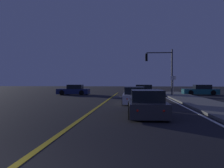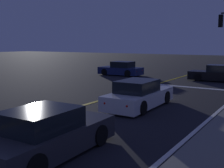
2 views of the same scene
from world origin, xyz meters
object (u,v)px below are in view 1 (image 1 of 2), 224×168
at_px(car_side_waiting_navy, 74,90).
at_px(car_lead_oncoming_white, 134,96).
at_px(car_following_oncoming_teal, 201,90).
at_px(car_mid_block_black, 142,90).
at_px(traffic_signal_near_right, 162,65).
at_px(street_sign_corner, 173,83).
at_px(car_distant_tail_charcoal, 147,105).

xyz_separation_m(car_side_waiting_navy, car_lead_oncoming_white, (7.95, -11.58, 0.00)).
relative_size(car_side_waiting_navy, car_lead_oncoming_white, 0.91).
relative_size(car_following_oncoming_teal, car_mid_block_black, 1.00).
distance_m(traffic_signal_near_right, street_sign_corner, 3.61).
distance_m(car_side_waiting_navy, car_distant_tail_charcoal, 20.26).
distance_m(car_distant_tail_charcoal, traffic_signal_near_right, 17.19).
bearing_deg(car_lead_oncoming_white, street_sign_corner, 58.03).
xyz_separation_m(car_following_oncoming_teal, car_lead_oncoming_white, (-8.71, -12.87, -0.00)).
distance_m(car_side_waiting_navy, car_following_oncoming_teal, 16.71).
bearing_deg(street_sign_corner, car_lead_oncoming_white, -120.89).
relative_size(car_mid_block_black, street_sign_corner, 1.89).
height_order(car_lead_oncoming_white, car_mid_block_black, same).
bearing_deg(traffic_signal_near_right, car_lead_oncoming_white, 71.09).
relative_size(car_side_waiting_navy, traffic_signal_near_right, 0.75).
height_order(car_following_oncoming_teal, car_mid_block_black, same).
bearing_deg(car_distant_tail_charcoal, car_lead_oncoming_white, 93.74).
distance_m(car_lead_oncoming_white, car_mid_block_black, 12.12).
distance_m(car_following_oncoming_teal, traffic_signal_near_right, 6.86).
bearing_deg(car_side_waiting_navy, street_sign_corner, -110.95).
height_order(car_lead_oncoming_white, car_distant_tail_charcoal, same).
relative_size(car_side_waiting_navy, car_distant_tail_charcoal, 0.98).
xyz_separation_m(car_distant_tail_charcoal, car_mid_block_black, (0.40, 18.85, 0.00)).
height_order(car_side_waiting_navy, car_lead_oncoming_white, same).
xyz_separation_m(car_lead_oncoming_white, car_distant_tail_charcoal, (0.64, -6.78, -0.00)).
relative_size(car_distant_tail_charcoal, traffic_signal_near_right, 0.77).
distance_m(car_lead_oncoming_white, traffic_signal_near_right, 10.92).
xyz_separation_m(car_distant_tail_charcoal, traffic_signal_near_right, (2.75, 16.67, 3.15)).
height_order(car_side_waiting_navy, car_mid_block_black, same).
bearing_deg(car_following_oncoming_teal, car_lead_oncoming_white, 146.20).
bearing_deg(street_sign_corner, car_mid_block_black, 122.78).
relative_size(traffic_signal_near_right, street_sign_corner, 2.35).
bearing_deg(car_distant_tail_charcoal, car_mid_block_black, 87.16).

